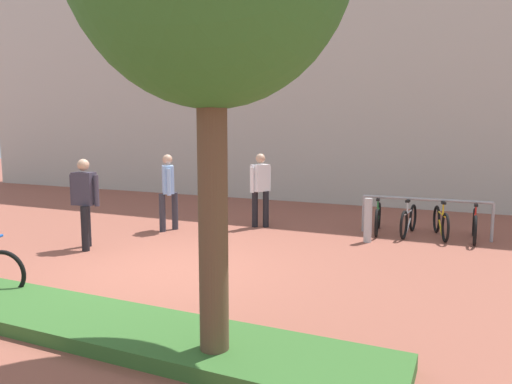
% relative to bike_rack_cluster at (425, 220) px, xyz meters
% --- Properties ---
extents(ground_plane, '(60.00, 60.00, 0.00)m').
position_rel_bike_rack_cluster_xyz_m(ground_plane, '(-3.61, -4.34, -0.35)').
color(ground_plane, brown).
extents(building_facade, '(28.00, 1.20, 10.00)m').
position_rel_bike_rack_cluster_xyz_m(building_facade, '(-3.61, 4.22, 4.65)').
color(building_facade, '#B2ADA3').
rests_on(building_facade, ground).
extents(planter_strip, '(7.00, 1.10, 0.16)m').
position_rel_bike_rack_cluster_xyz_m(planter_strip, '(-3.03, -6.64, -0.27)').
color(planter_strip, '#336028').
rests_on(planter_strip, ground).
extents(bike_rack_cluster, '(2.66, 1.60, 0.83)m').
position_rel_bike_rack_cluster_xyz_m(bike_rack_cluster, '(0.00, 0.00, 0.00)').
color(bike_rack_cluster, '#99999E').
rests_on(bike_rack_cluster, ground).
extents(bollard_steel, '(0.16, 0.16, 0.90)m').
position_rel_bike_rack_cluster_xyz_m(bollard_steel, '(-1.00, -1.04, 0.10)').
color(bollard_steel, '#ADADB2').
rests_on(bollard_steel, ground).
extents(person_casual_tan, '(0.44, 0.49, 1.72)m').
position_rel_bike_rack_cluster_xyz_m(person_casual_tan, '(-5.33, -1.73, 0.64)').
color(person_casual_tan, '#2D2D38').
rests_on(person_casual_tan, ground).
extents(person_suited_navy, '(0.60, 0.44, 1.72)m').
position_rel_bike_rack_cluster_xyz_m(person_suited_navy, '(-5.80, -3.78, 0.64)').
color(person_suited_navy, black).
rests_on(person_suited_navy, ground).
extents(person_shirt_blue, '(0.39, 0.56, 1.72)m').
position_rel_bike_rack_cluster_xyz_m(person_shirt_blue, '(-3.59, -0.53, 0.64)').
color(person_shirt_blue, black).
rests_on(person_shirt_blue, ground).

